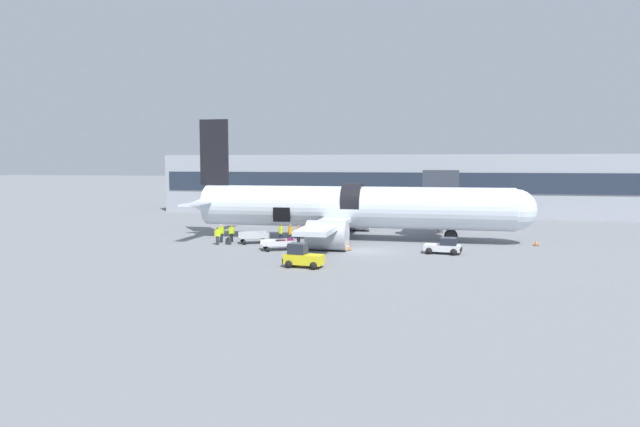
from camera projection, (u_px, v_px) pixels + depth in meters
name	position (u px, v px, depth m)	size (l,w,h in m)	color
ground_plane	(366.00, 251.00, 48.95)	(500.00, 500.00, 0.00)	slate
terminal_strip	(402.00, 184.00, 86.54)	(71.69, 13.40, 8.69)	#9EA3AD
jet_bridge_stub	(441.00, 185.00, 60.02)	(3.50, 10.75, 6.83)	#4C4C51
airplane	(348.00, 208.00, 55.88)	(34.62, 26.45, 11.96)	silver
baggage_tug_lead	(444.00, 247.00, 47.40)	(3.18, 2.16, 1.36)	silver
baggage_tug_mid	(302.00, 257.00, 41.23)	(3.02, 1.95, 1.74)	yellow
baggage_cart_loading	(254.00, 238.00, 53.43)	(3.58, 2.56, 1.07)	#B7BABF
baggage_cart_queued	(280.00, 244.00, 49.46)	(3.86, 2.81, 0.99)	silver
ground_crew_loader_a	(298.00, 234.00, 52.74)	(0.57, 0.57, 1.78)	black
ground_crew_loader_b	(290.00, 233.00, 53.76)	(0.41, 0.60, 1.76)	#2D2D33
ground_crew_driver	(232.00, 233.00, 54.30)	(0.54, 0.54, 1.69)	black
ground_crew_supervisor	(221.00, 233.00, 54.07)	(0.55, 0.55, 1.74)	#1E2338
ground_crew_helper	(217.00, 235.00, 52.50)	(0.58, 0.47, 1.66)	#2D2D33
ground_crew_marshal	(281.00, 233.00, 54.23)	(0.54, 0.58, 1.75)	#1E2338
suitcase_on_tarmac_upright	(228.00, 242.00, 52.72)	(0.57, 0.45, 0.66)	#2D2D33
safety_cone_nose	(536.00, 243.00, 52.03)	(0.46, 0.46, 0.57)	black
safety_cone_engine_left	(305.00, 258.00, 42.96)	(0.49, 0.49, 0.76)	black
safety_cone_wingtip	(348.00, 247.00, 49.10)	(0.47, 0.47, 0.70)	black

